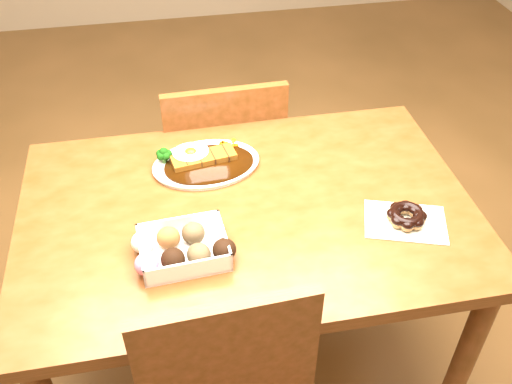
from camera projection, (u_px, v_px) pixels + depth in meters
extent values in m
plane|color=brown|center=(250.00, 366.00, 2.00)|extent=(6.00, 6.00, 0.00)
cube|color=#4F2E0F|center=(248.00, 212.00, 1.52)|extent=(1.20, 0.80, 0.04)
cylinder|color=#4F2E0F|center=(461.00, 368.00, 1.59)|extent=(0.06, 0.06, 0.71)
cylinder|color=#4F2E0F|center=(76.00, 247.00, 1.94)|extent=(0.06, 0.06, 0.71)
cylinder|color=#4F2E0F|center=(377.00, 208.00, 2.10)|extent=(0.06, 0.06, 0.71)
cube|color=#4F2E0F|center=(220.00, 166.00, 2.17)|extent=(0.43, 0.43, 0.04)
cylinder|color=#4F2E0F|center=(254.00, 179.00, 2.47)|extent=(0.04, 0.04, 0.41)
cylinder|color=#4F2E0F|center=(176.00, 189.00, 2.41)|extent=(0.04, 0.04, 0.41)
cylinder|color=#4F2E0F|center=(273.00, 232.00, 2.21)|extent=(0.04, 0.04, 0.41)
cylinder|color=#4F2E0F|center=(186.00, 246.00, 2.16)|extent=(0.04, 0.04, 0.41)
cube|color=#4F2E0F|center=(227.00, 143.00, 1.87)|extent=(0.40, 0.04, 0.40)
cube|color=#4F2E0F|center=(228.00, 364.00, 1.24)|extent=(0.40, 0.05, 0.40)
ellipsoid|color=white|center=(206.00, 164.00, 1.64)|extent=(0.32, 0.24, 0.01)
ellipsoid|color=black|center=(209.00, 165.00, 1.62)|extent=(0.27, 0.20, 0.01)
cube|color=#6B380C|center=(204.00, 158.00, 1.63)|extent=(0.19, 0.09, 0.02)
ellipsoid|color=white|center=(191.00, 152.00, 1.63)|extent=(0.11, 0.10, 0.01)
ellipsoid|color=#FFB214|center=(191.00, 152.00, 1.63)|extent=(0.03, 0.03, 0.02)
cube|color=white|center=(184.00, 247.00, 1.36)|extent=(0.22, 0.17, 0.05)
ellipsoid|color=pink|center=(147.00, 264.00, 1.31)|extent=(0.06, 0.06, 0.05)
ellipsoid|color=black|center=(173.00, 259.00, 1.32)|extent=(0.06, 0.06, 0.05)
ellipsoid|color=black|center=(199.00, 254.00, 1.34)|extent=(0.06, 0.06, 0.05)
ellipsoid|color=black|center=(224.00, 249.00, 1.35)|extent=(0.06, 0.06, 0.05)
ellipsoid|color=beige|center=(143.00, 242.00, 1.37)|extent=(0.06, 0.06, 0.05)
ellipsoid|color=brown|center=(168.00, 238.00, 1.38)|extent=(0.06, 0.06, 0.05)
ellipsoid|color=black|center=(193.00, 233.00, 1.39)|extent=(0.06, 0.06, 0.05)
cube|color=silver|center=(405.00, 222.00, 1.46)|extent=(0.24, 0.20, 0.00)
torus|color=olive|center=(406.00, 217.00, 1.45)|extent=(0.12, 0.12, 0.03)
torus|color=black|center=(407.00, 214.00, 1.45)|extent=(0.11, 0.11, 0.02)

